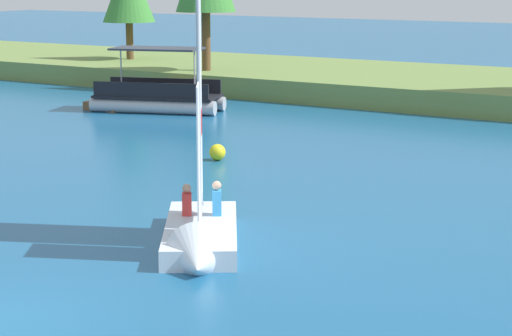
{
  "coord_description": "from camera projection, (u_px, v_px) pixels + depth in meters",
  "views": [
    {
      "loc": [
        11.65,
        -10.05,
        5.67
      ],
      "look_at": [
        0.17,
        8.25,
        1.2
      ],
      "focal_mm": 66.01,
      "sensor_mm": 36.0,
      "label": 1
    }
  ],
  "objects": [
    {
      "name": "pontoon_boat",
      "position": [
        158.0,
        96.0,
        39.44
      ],
      "size": [
        5.76,
        3.64,
        2.66
      ],
      "rotation": [
        0.0,
        0.0,
        0.32
      ],
      "color": "#B2B2B7",
      "rests_on": "ground"
    },
    {
      "name": "channel_buoy",
      "position": [
        217.0,
        152.0,
        29.1
      ],
      "size": [
        0.51,
        0.51,
        0.51
      ],
      "primitive_type": "sphere",
      "color": "yellow",
      "rests_on": "ground"
    },
    {
      "name": "sailboat",
      "position": [
        200.0,
        235.0,
        19.33
      ],
      "size": [
        3.74,
        4.62,
        6.46
      ],
      "rotation": [
        0.0,
        0.0,
        -0.98
      ],
      "color": "silver",
      "rests_on": "ground"
    },
    {
      "name": "wooden_dock",
      "position": [
        149.0,
        98.0,
        42.26
      ],
      "size": [
        1.73,
        6.8,
        0.36
      ],
      "primitive_type": "cube",
      "color": "brown",
      "rests_on": "ground"
    }
  ]
}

